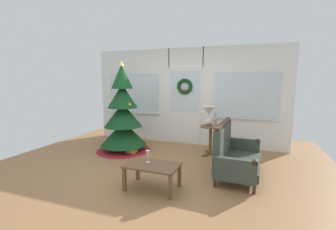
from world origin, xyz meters
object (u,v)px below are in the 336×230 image
(table_lamp, at_px, (209,113))
(coffee_table, at_px, (152,168))
(wine_glass, at_px, (148,154))
(christmas_tree, at_px, (123,119))
(settee_sofa, at_px, (233,154))
(side_table, at_px, (211,134))
(flower_vase, at_px, (215,122))
(gift_box, at_px, (132,149))

(table_lamp, bearing_deg, coffee_table, -104.54)
(coffee_table, height_order, wine_glass, wine_glass)
(christmas_tree, xyz_separation_m, settee_sofa, (2.63, -0.61, -0.40))
(christmas_tree, relative_size, settee_sofa, 1.49)
(settee_sofa, xyz_separation_m, side_table, (-0.57, 0.98, 0.11))
(settee_sofa, bearing_deg, flower_vase, 117.13)
(christmas_tree, relative_size, table_lamp, 4.91)
(table_lamp, distance_m, wine_glass, 2.11)
(settee_sofa, distance_m, side_table, 1.14)
(settee_sofa, height_order, table_lamp, table_lamp)
(christmas_tree, xyz_separation_m, coffee_table, (1.47, -1.62, -0.43))
(wine_glass, bearing_deg, flower_vase, 67.02)
(side_table, relative_size, wine_glass, 3.49)
(coffee_table, bearing_deg, flower_vase, 70.43)
(coffee_table, relative_size, wine_glass, 4.34)
(christmas_tree, bearing_deg, flower_vase, 8.23)
(christmas_tree, height_order, gift_box, christmas_tree)
(christmas_tree, xyz_separation_m, gift_box, (0.32, -0.18, -0.67))
(table_lamp, relative_size, gift_box, 2.07)
(settee_sofa, bearing_deg, christmas_tree, 167.00)
(coffee_table, xyz_separation_m, gift_box, (-1.15, 1.45, -0.24))
(side_table, relative_size, flower_vase, 1.95)
(settee_sofa, height_order, wine_glass, settee_sofa)
(side_table, xyz_separation_m, table_lamp, (-0.06, 0.04, 0.48))
(christmas_tree, height_order, settee_sofa, christmas_tree)
(side_table, height_order, flower_vase, flower_vase)
(christmas_tree, relative_size, gift_box, 10.18)
(flower_vase, xyz_separation_m, coffee_table, (-0.69, -1.94, -0.46))
(gift_box, bearing_deg, coffee_table, -51.41)
(wine_glass, bearing_deg, christmas_tree, 131.29)
(settee_sofa, bearing_deg, wine_glass, -143.10)
(table_lamp, relative_size, coffee_table, 0.52)
(side_table, bearing_deg, settee_sofa, -59.76)
(settee_sofa, distance_m, table_lamp, 1.34)
(wine_glass, bearing_deg, side_table, 70.24)
(coffee_table, relative_size, gift_box, 3.99)
(table_lamp, relative_size, flower_vase, 1.26)
(flower_vase, bearing_deg, wine_glass, -112.98)
(table_lamp, xyz_separation_m, coffee_table, (-0.53, -2.04, -0.62))
(settee_sofa, relative_size, coffee_table, 1.71)
(table_lamp, bearing_deg, christmas_tree, -168.35)
(christmas_tree, bearing_deg, wine_glass, -48.71)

